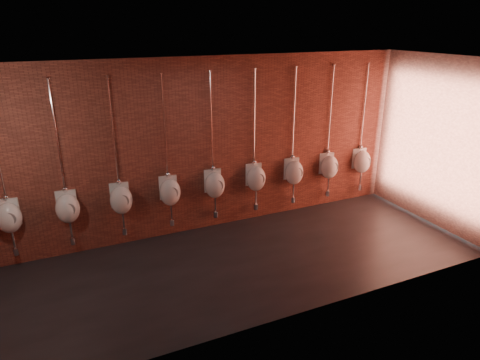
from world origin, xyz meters
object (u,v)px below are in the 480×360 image
Objects in this scene: urinal_5 at (215,184)px; urinal_7 at (294,172)px; urinal_9 at (362,161)px; urinal_4 at (170,191)px; urinal_8 at (329,166)px; urinal_2 at (68,207)px; urinal_1 at (9,217)px; urinal_3 at (121,199)px; urinal_6 at (256,178)px.

urinal_7 is at bearing 0.00° from urinal_5.
urinal_7 and urinal_9 have the same top height.
urinal_4 is 3.42m from urinal_8.
urinal_2 and urinal_5 have the same top height.
urinal_2 is (0.85, 0.00, 0.00)m from urinal_1.
urinal_7 is 1.00× the size of urinal_8.
urinal_1 is 2.56m from urinal_4.
urinal_2 is 1.00× the size of urinal_3.
urinal_5 is 3.42m from urinal_9.
urinal_8 is at bearing 0.00° from urinal_4.
urinal_5 is (2.56, 0.00, 0.00)m from urinal_2.
urinal_1 is 1.00× the size of urinal_4.
urinal_2 is at bearing 180.00° from urinal_3.
urinal_1 is 1.00× the size of urinal_9.
urinal_3 is (1.71, 0.00, 0.00)m from urinal_1.
urinal_3 and urinal_8 have the same top height.
urinal_4 is 1.71m from urinal_6.
urinal_3 is at bearing 180.00° from urinal_4.
urinal_7 is at bearing 0.00° from urinal_1.
urinal_9 is at bearing 0.00° from urinal_2.
urinal_3 is 1.00× the size of urinal_6.
urinal_4 is 1.00× the size of urinal_8.
urinal_1 is at bearing 180.00° from urinal_3.
urinal_6 is (2.56, 0.00, 0.00)m from urinal_3.
urinal_7 is at bearing 0.00° from urinal_6.
urinal_2 is at bearing 180.00° from urinal_8.
urinal_9 is (5.12, 0.00, 0.00)m from urinal_3.
urinal_8 is at bearing 0.00° from urinal_3.
urinal_4 and urinal_5 have the same top height.
urinal_1 is at bearing 180.00° from urinal_6.
urinal_4 is at bearing 0.00° from urinal_1.
urinal_8 is at bearing 0.00° from urinal_2.
urinal_6 is at bearing 180.00° from urinal_9.
urinal_3 and urinal_4 have the same top height.
urinal_6 is at bearing 180.00° from urinal_8.
urinal_2 is 4.27m from urinal_7.
urinal_6 is 1.00× the size of urinal_8.
urinal_7 is (1.71, 0.00, 0.00)m from urinal_5.
urinal_8 is (2.56, 0.00, 0.00)m from urinal_5.
urinal_4 is 1.00× the size of urinal_9.
urinal_4 and urinal_8 have the same top height.
urinal_8 is (3.42, 0.00, 0.00)m from urinal_4.
urinal_2 is 2.56m from urinal_5.
urinal_4 is 1.00× the size of urinal_5.
urinal_8 is (0.85, 0.00, 0.00)m from urinal_7.
urinal_9 is at bearing 0.00° from urinal_5.
urinal_1 is at bearing 180.00° from urinal_2.
urinal_2 is at bearing 180.00° from urinal_9.
urinal_5 is 0.85m from urinal_6.
urinal_5 is 1.00× the size of urinal_8.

